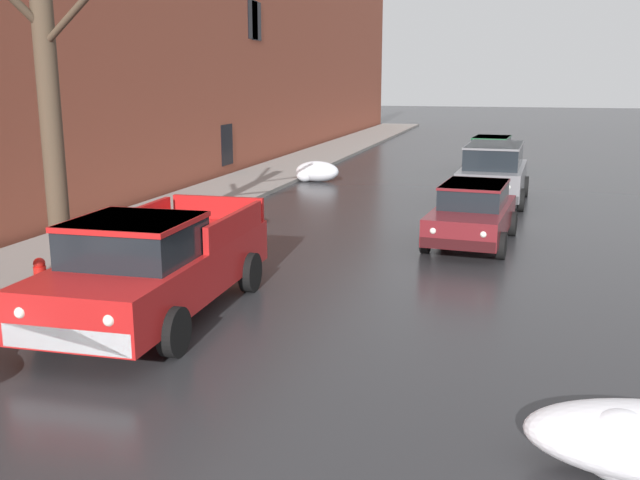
{
  "coord_description": "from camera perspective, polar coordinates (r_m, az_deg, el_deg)",
  "views": [
    {
      "loc": [
        3.07,
        -1.31,
        3.82
      ],
      "look_at": [
        -0.37,
        11.13,
        0.88
      ],
      "focal_mm": 40.05,
      "sensor_mm": 36.0,
      "label": 1
    }
  ],
  "objects": [
    {
      "name": "pickup_truck_red_approaching_near_lane",
      "position": [
        11.78,
        -13.04,
        -1.95
      ],
      "size": [
        2.34,
        5.48,
        1.76
      ],
      "color": "red",
      "rests_on": "ground"
    },
    {
      "name": "sedan_green_parked_far_down_block",
      "position": [
        31.03,
        13.47,
        6.79
      ],
      "size": [
        2.09,
        4.38,
        1.42
      ],
      "color": "#1E5633",
      "rests_on": "ground"
    },
    {
      "name": "sedan_maroon_parked_kerbside_close",
      "position": [
        17.1,
        12.1,
        2.19
      ],
      "size": [
        2.07,
        4.2,
        1.42
      ],
      "color": "maroon",
      "rests_on": "ground"
    },
    {
      "name": "snow_bank_along_right_kerb",
      "position": [
        19.14,
        -7.63,
        1.97
      ],
      "size": [
        2.1,
        1.18,
        0.63
      ],
      "color": "white",
      "rests_on": "ground"
    },
    {
      "name": "brick_townhouse_facade",
      "position": [
        22.5,
        -15.79,
        16.38
      ],
      "size": [
        0.63,
        80.0,
        10.8
      ],
      "color": "#9E4C38",
      "rests_on": "ground"
    },
    {
      "name": "snow_bank_near_corner_left",
      "position": [
        27.0,
        -0.44,
        5.45
      ],
      "size": [
        1.65,
        0.96,
        0.77
      ],
      "color": "white",
      "rests_on": "ground"
    },
    {
      "name": "bare_tree_second_along_sidewalk",
      "position": [
        13.88,
        -20.94,
        12.0
      ],
      "size": [
        2.76,
        2.83,
        7.16
      ],
      "color": "#4C3D2D",
      "rests_on": "ground"
    },
    {
      "name": "left_sidewalk_slab",
      "position": [
        21.81,
        -10.42,
        2.7
      ],
      "size": [
        3.01,
        80.0,
        0.13
      ],
      "primitive_type": "cube",
      "color": "gray",
      "rests_on": "ground"
    },
    {
      "name": "fire_hydrant",
      "position": [
        13.67,
        -21.44,
        -2.76
      ],
      "size": [
        0.42,
        0.22,
        0.71
      ],
      "color": "red",
      "rests_on": "ground"
    },
    {
      "name": "suv_grey_parked_kerbside_mid",
      "position": [
        23.02,
        13.69,
        5.39
      ],
      "size": [
        2.23,
        4.6,
        1.82
      ],
      "color": "slate",
      "rests_on": "ground"
    }
  ]
}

